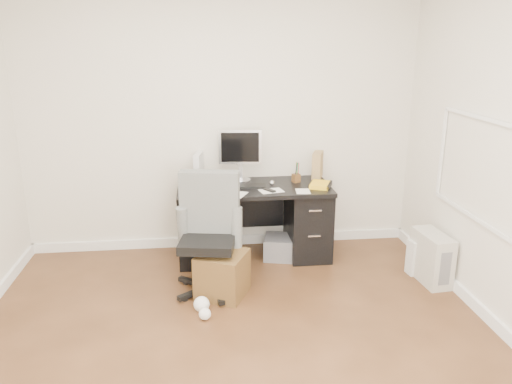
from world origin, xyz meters
TOP-DOWN VIEW (x-y plane):
  - ground at (0.00, 0.00)m, footprint 4.00×4.00m
  - room_shell at (0.03, 0.03)m, footprint 4.02×4.02m
  - desk at (0.30, 1.65)m, footprint 1.50×0.70m
  - loose_papers at (0.10, 1.60)m, footprint 1.10×0.60m
  - lcd_monitor at (0.18, 1.85)m, footprint 0.45×0.29m
  - keyboard at (0.22, 1.63)m, footprint 0.39×0.16m
  - computer_mouse at (0.48, 1.66)m, footprint 0.05×0.05m
  - travel_mug at (-0.39, 1.61)m, footprint 0.10×0.10m
  - white_binder at (-0.24, 1.87)m, footprint 0.16×0.28m
  - magazine_file at (0.99, 1.89)m, footprint 0.19×0.26m
  - pen_cup at (0.74, 1.75)m, footprint 0.11×0.11m
  - yellow_book at (0.95, 1.55)m, footprint 0.26×0.29m
  - paper_remote at (0.44, 1.47)m, footprint 0.25×0.22m
  - office_chair at (-0.18, 0.95)m, footprint 0.69×0.69m
  - pc_tower at (1.85, 0.92)m, footprint 0.24×0.48m
  - shopping_bag at (1.83, 1.09)m, footprint 0.27×0.21m
  - wicker_basket at (-0.06, 0.87)m, footprint 0.51×0.51m
  - desk_printer at (0.59, 1.58)m, footprint 0.44×0.39m

SIDE VIEW (x-z plane):
  - ground at x=0.00m, z-range 0.00..0.00m
  - desk_printer at x=0.59m, z-range 0.00..0.22m
  - shopping_bag at x=1.83m, z-range 0.00..0.34m
  - wicker_basket at x=-0.06m, z-range 0.00..0.39m
  - pc_tower at x=1.85m, z-range 0.00..0.46m
  - desk at x=0.30m, z-range 0.02..0.77m
  - office_chair at x=-0.18m, z-range 0.00..1.05m
  - loose_papers at x=0.10m, z-range 0.75..0.75m
  - paper_remote at x=0.44m, z-range 0.75..0.77m
  - keyboard at x=0.22m, z-range 0.75..0.77m
  - yellow_book at x=0.95m, z-range 0.75..0.79m
  - computer_mouse at x=0.48m, z-range 0.75..0.80m
  - travel_mug at x=-0.39m, z-range 0.75..0.93m
  - pen_cup at x=0.74m, z-range 0.75..0.95m
  - magazine_file at x=0.99m, z-range 0.75..1.02m
  - white_binder at x=-0.24m, z-range 0.75..1.05m
  - lcd_monitor at x=0.18m, z-range 0.75..1.29m
  - room_shell at x=0.03m, z-range 0.30..3.01m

